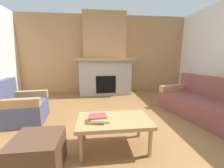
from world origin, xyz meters
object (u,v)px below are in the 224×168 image
(fireplace, at_px, (105,60))
(coffee_table, at_px, (114,123))
(armchair, at_px, (22,107))
(ottoman, at_px, (38,153))
(couch, at_px, (204,104))

(fireplace, distance_m, coffee_table, 3.24)
(armchair, distance_m, ottoman, 1.57)
(couch, height_order, ottoman, couch)
(fireplace, bearing_deg, armchair, -130.14)
(coffee_table, bearing_deg, fireplace, 88.49)
(armchair, relative_size, ottoman, 1.63)
(couch, relative_size, ottoman, 3.73)
(fireplace, distance_m, couch, 3.15)
(fireplace, xyz_separation_m, armchair, (-1.78, -2.11, -0.87))
(armchair, xyz_separation_m, coffee_table, (1.70, -1.03, 0.08))
(fireplace, bearing_deg, ottoman, -105.88)
(fireplace, relative_size, couch, 1.39)
(ottoman, bearing_deg, coffee_table, 19.17)
(couch, height_order, coffee_table, couch)
(fireplace, relative_size, armchair, 3.18)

